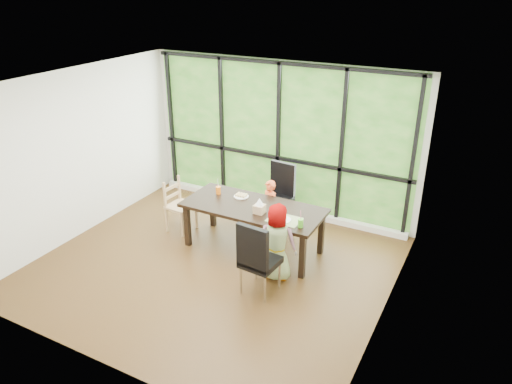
# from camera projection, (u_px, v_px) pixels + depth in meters

# --- Properties ---
(ground) EXTENTS (5.00, 5.00, 0.00)m
(ground) POSITION_uv_depth(u_px,v_px,m) (214.00, 266.00, 7.20)
(ground) COLOR black
(ground) RESTS_ON ground
(back_wall) EXTENTS (5.00, 0.00, 5.00)m
(back_wall) POSITION_uv_depth(u_px,v_px,m) (280.00, 138.00, 8.46)
(back_wall) COLOR silver
(back_wall) RESTS_ON ground
(foliage_backdrop) EXTENTS (4.80, 0.02, 2.65)m
(foliage_backdrop) POSITION_uv_depth(u_px,v_px,m) (279.00, 138.00, 8.44)
(foliage_backdrop) COLOR #234F17
(foliage_backdrop) RESTS_ON back_wall
(window_mullions) EXTENTS (4.80, 0.06, 2.65)m
(window_mullions) POSITION_uv_depth(u_px,v_px,m) (278.00, 139.00, 8.41)
(window_mullions) COLOR black
(window_mullions) RESTS_ON back_wall
(window_sill) EXTENTS (4.80, 0.12, 0.10)m
(window_sill) POSITION_uv_depth(u_px,v_px,m) (276.00, 207.00, 8.92)
(window_sill) COLOR silver
(window_sill) RESTS_ON ground
(dining_table) EXTENTS (2.22, 1.07, 0.75)m
(dining_table) POSITION_uv_depth(u_px,v_px,m) (253.00, 228.00, 7.50)
(dining_table) COLOR black
(dining_table) RESTS_ON ground
(chair_window_leather) EXTENTS (0.50, 0.50, 1.08)m
(chair_window_leather) POSITION_uv_depth(u_px,v_px,m) (277.00, 196.00, 8.19)
(chair_window_leather) COLOR black
(chair_window_leather) RESTS_ON ground
(chair_interior_leather) EXTENTS (0.50, 0.50, 1.08)m
(chair_interior_leather) POSITION_uv_depth(u_px,v_px,m) (260.00, 257.00, 6.42)
(chair_interior_leather) COLOR black
(chair_interior_leather) RESTS_ON ground
(chair_end_beech) EXTENTS (0.43, 0.45, 0.90)m
(chair_end_beech) POSITION_uv_depth(u_px,v_px,m) (181.00, 206.00, 8.04)
(chair_end_beech) COLOR #A48358
(chair_end_beech) RESTS_ON ground
(child_toddler) EXTENTS (0.41, 0.33, 0.95)m
(child_toddler) POSITION_uv_depth(u_px,v_px,m) (270.00, 208.00, 7.91)
(child_toddler) COLOR #DD5024
(child_toddler) RESTS_ON ground
(child_older) EXTENTS (0.62, 0.47, 1.14)m
(child_older) POSITION_uv_depth(u_px,v_px,m) (276.00, 242.00, 6.72)
(child_older) COLOR slate
(child_older) RESTS_ON ground
(placemat) EXTENTS (0.47, 0.34, 0.01)m
(placemat) POSITION_uv_depth(u_px,v_px,m) (284.00, 220.00, 6.94)
(placemat) COLOR tan
(placemat) RESTS_ON dining_table
(plate_far) EXTENTS (0.24, 0.24, 0.01)m
(plate_far) POSITION_uv_depth(u_px,v_px,m) (241.00, 196.00, 7.65)
(plate_far) COLOR white
(plate_far) RESTS_ON dining_table
(plate_near) EXTENTS (0.25, 0.25, 0.02)m
(plate_near) POSITION_uv_depth(u_px,v_px,m) (282.00, 220.00, 6.92)
(plate_near) COLOR white
(plate_near) RESTS_ON dining_table
(orange_cup) EXTENTS (0.08, 0.08, 0.12)m
(orange_cup) POSITION_uv_depth(u_px,v_px,m) (218.00, 190.00, 7.73)
(orange_cup) COLOR orange
(orange_cup) RESTS_ON dining_table
(green_cup) EXTENTS (0.08, 0.08, 0.12)m
(green_cup) POSITION_uv_depth(u_px,v_px,m) (301.00, 223.00, 6.71)
(green_cup) COLOR #55BE2B
(green_cup) RESTS_ON dining_table
(tissue_box) EXTENTS (0.15, 0.15, 0.13)m
(tissue_box) POSITION_uv_depth(u_px,v_px,m) (259.00, 209.00, 7.11)
(tissue_box) COLOR tan
(tissue_box) RESTS_ON dining_table
(crepe_rolls_far) EXTENTS (0.20, 0.12, 0.04)m
(crepe_rolls_far) POSITION_uv_depth(u_px,v_px,m) (241.00, 195.00, 7.64)
(crepe_rolls_far) COLOR tan
(crepe_rolls_far) RESTS_ON plate_far
(crepe_rolls_near) EXTENTS (0.10, 0.12, 0.04)m
(crepe_rolls_near) POSITION_uv_depth(u_px,v_px,m) (282.00, 218.00, 6.91)
(crepe_rolls_near) COLOR tan
(crepe_rolls_near) RESTS_ON plate_near
(straw_white) EXTENTS (0.01, 0.04, 0.20)m
(straw_white) POSITION_uv_depth(u_px,v_px,m) (218.00, 184.00, 7.69)
(straw_white) COLOR white
(straw_white) RESTS_ON orange_cup
(straw_pink) EXTENTS (0.01, 0.04, 0.20)m
(straw_pink) POSITION_uv_depth(u_px,v_px,m) (301.00, 217.00, 6.67)
(straw_pink) COLOR pink
(straw_pink) RESTS_ON green_cup
(tissue) EXTENTS (0.12, 0.12, 0.11)m
(tissue) POSITION_uv_depth(u_px,v_px,m) (259.00, 202.00, 7.06)
(tissue) COLOR white
(tissue) RESTS_ON tissue_box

